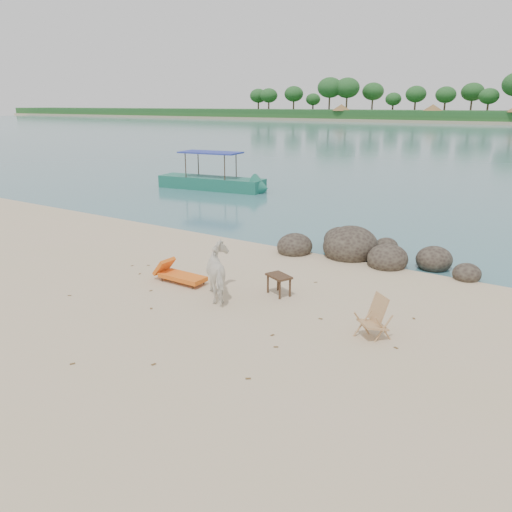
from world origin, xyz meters
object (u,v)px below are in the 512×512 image
at_px(cow, 221,273).
at_px(lounge_chair, 182,275).
at_px(boulders, 361,250).
at_px(side_table, 279,286).
at_px(boat_near, 211,158).
at_px(deck_chair, 373,320).

height_order(cow, lounge_chair, cow).
height_order(boulders, side_table, boulders).
bearing_deg(cow, boat_near, -99.11).
height_order(lounge_chair, deck_chair, deck_chair).
height_order(boulders, boat_near, boat_near).
bearing_deg(lounge_chair, cow, -8.62).
distance_m(cow, lounge_chair, 1.61).
height_order(boulders, deck_chair, boulders).
bearing_deg(side_table, cow, -117.46).
height_order(side_table, boat_near, boat_near).
bearing_deg(cow, boulders, -155.35).
relative_size(cow, deck_chair, 1.81).
bearing_deg(side_table, boulders, 107.77).
distance_m(boulders, cow, 5.61).
relative_size(side_table, lounge_chair, 0.39).
bearing_deg(lounge_chair, side_table, 14.68).
distance_m(side_table, deck_chair, 3.14).
bearing_deg(cow, lounge_chair, -57.22).
relative_size(boulders, boat_near, 0.87).
relative_size(cow, side_table, 2.39).
bearing_deg(side_table, deck_chair, 4.24).
xyz_separation_m(boulders, lounge_chair, (-3.19, -5.10, 0.01)).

